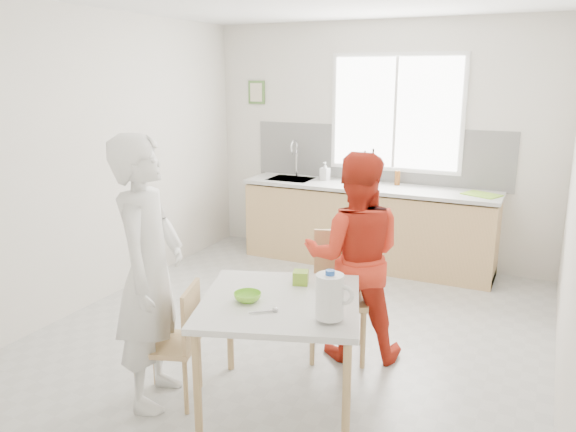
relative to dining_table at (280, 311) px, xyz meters
The scene contains 21 objects.
ground 1.28m from the dining_table, 109.67° to the left, with size 4.50×4.50×0.00m, color #B7B7B2.
room_shell 1.45m from the dining_table, 109.67° to the left, with size 4.50×4.50×4.50m.
window 3.41m from the dining_table, 92.90° to the left, with size 1.50×0.06×1.30m.
backsplash 3.33m from the dining_table, 96.38° to the left, with size 3.00×0.02×0.65m, color white.
picture_frame 3.97m from the dining_table, 120.48° to the left, with size 0.22×0.03×0.28m.
kitchen_counter 3.00m from the dining_table, 97.08° to the left, with size 2.84×0.64×1.37m.
dining_table is the anchor object (origin of this frame).
chair_left 0.73m from the dining_table, 161.56° to the right, with size 0.47×0.47×0.81m.
chair_far 0.91m from the dining_table, 85.38° to the left, with size 0.55×0.55×0.95m.
person_white 0.87m from the dining_table, 161.56° to the right, with size 0.65×0.43×1.78m, color white.
person_red 0.91m from the dining_table, 78.19° to the left, with size 0.77×0.60×1.59m, color red.
bowl_green 0.23m from the dining_table, 147.52° to the right, with size 0.17×0.17×0.05m, color #82D631.
bowl_white 0.40m from the dining_table, 58.25° to the left, with size 0.19×0.19×0.05m, color silver.
milk_jug 0.49m from the dining_table, 22.52° to the right, with size 0.22×0.16×0.29m.
green_box 0.32m from the dining_table, 88.79° to the left, with size 0.10×0.10×0.09m, color #83B329.
spoon 0.25m from the dining_table, 91.54° to the right, with size 0.01×0.01×0.16m, color #A5A5AA.
cutting_board 3.10m from the dining_table, 74.21° to the left, with size 0.35×0.25×0.01m, color #8BCB2F.
wine_bottle_a 3.13m from the dining_table, 96.58° to the left, with size 0.07×0.07×0.32m, color black.
wine_bottle_b 3.07m from the dining_table, 98.11° to the left, with size 0.07×0.07×0.30m, color black.
jar_amber 3.14m from the dining_table, 91.48° to the left, with size 0.06×0.06×0.16m, color brown.
soap_bottle 3.22m from the dining_table, 106.73° to the left, with size 0.09×0.10×0.21m, color #999999.
Camera 1 is at (1.81, -3.97, 2.13)m, focal length 35.00 mm.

